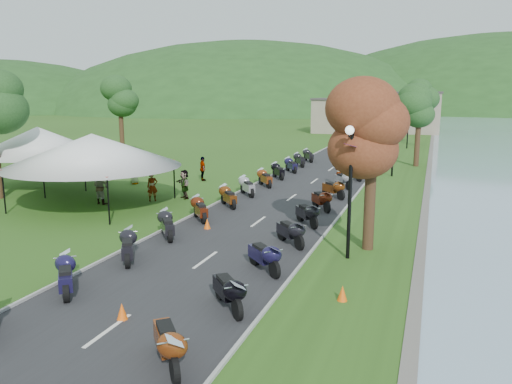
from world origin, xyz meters
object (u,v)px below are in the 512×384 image
(pedestrian_a, at_px, (153,201))
(pedestrian_b, at_px, (102,204))
(vendor_tent_main, at_px, (94,170))
(pedestrian_c, at_px, (101,183))

(pedestrian_a, bearing_deg, pedestrian_b, 172.03)
(vendor_tent_main, xyz_separation_m, pedestrian_a, (2.37, 2.08, -2.00))
(vendor_tent_main, distance_m, pedestrian_a, 3.74)
(pedestrian_b, bearing_deg, pedestrian_c, -41.44)
(pedestrian_a, xyz_separation_m, pedestrian_c, (-6.40, 3.75, 0.00))
(pedestrian_b, xyz_separation_m, pedestrian_c, (-4.07, 5.37, 0.00))
(pedestrian_a, height_order, pedestrian_b, pedestrian_b)
(pedestrian_a, relative_size, pedestrian_c, 0.97)
(pedestrian_c, bearing_deg, pedestrian_a, 35.30)
(pedestrian_a, relative_size, pedestrian_b, 0.87)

